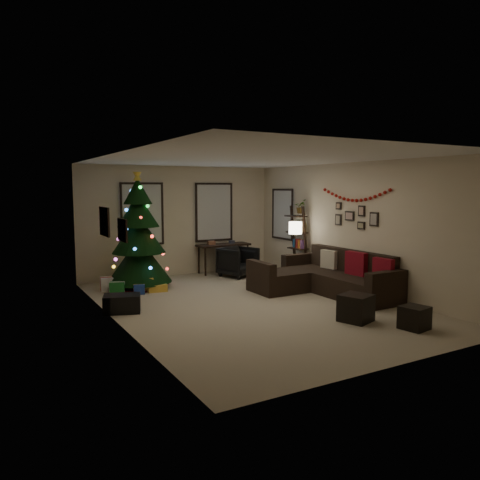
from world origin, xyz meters
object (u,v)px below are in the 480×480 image
at_px(christmas_tree, 139,239).
at_px(sofa, 325,279).
at_px(desk_chair, 238,262).
at_px(desk, 223,247).
at_px(bookshelf, 299,243).

relative_size(christmas_tree, sofa, 0.92).
distance_m(sofa, desk_chair, 2.57).
bearing_deg(desk_chair, sofa, -93.28).
height_order(desk, bookshelf, bookshelf).
bearing_deg(christmas_tree, desk_chair, 1.81).
height_order(christmas_tree, bookshelf, christmas_tree).
xyz_separation_m(desk, desk_chair, (0.06, -0.65, -0.29)).
distance_m(christmas_tree, desk, 2.59).
distance_m(desk, bookshelf, 2.00).
relative_size(christmas_tree, desk_chair, 3.55).
bearing_deg(sofa, desk, 103.27).
bearing_deg(christmas_tree, desk, 16.61).
distance_m(sofa, desk, 3.23).
bearing_deg(sofa, christmas_tree, 143.03).
bearing_deg(desk, desk_chair, -84.32).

